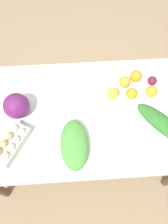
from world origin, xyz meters
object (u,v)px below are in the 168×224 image
object	(u,v)px
orange_0	(132,94)
orange_4	(125,82)
beet_root	(152,81)
orange_3	(113,93)
greens_bunch_kale	(74,144)
greens_bunch_dandelion	(162,123)
cabbage_purple	(16,106)
orange_2	(152,92)
orange_1	(136,76)
egg_carton	(11,144)

from	to	relation	value
orange_0	orange_4	distance (m)	0.10
beet_root	orange_3	xyz separation A→B (m)	(0.28, 0.09, 0.01)
greens_bunch_kale	greens_bunch_dandelion	bearing A→B (deg)	-169.69
orange_0	orange_4	size ratio (longest dim) A/B	0.98
beet_root	orange_4	distance (m)	0.19
cabbage_purple	orange_2	world-z (taller)	cabbage_purple
greens_bunch_kale	cabbage_purple	bearing A→B (deg)	-36.81
beet_root	orange_1	size ratio (longest dim) A/B	0.76
orange_3	greens_bunch_kale	bearing A→B (deg)	51.10
orange_3	greens_bunch_dandelion	bearing A→B (deg)	139.32
orange_0	orange_2	xyz separation A→B (m)	(-0.13, -0.01, 0.00)
greens_bunch_dandelion	orange_3	size ratio (longest dim) A/B	4.73
orange_4	cabbage_purple	bearing A→B (deg)	12.96
beet_root	orange_4	size ratio (longest dim) A/B	0.81
cabbage_purple	orange_1	world-z (taller)	cabbage_purple
greens_bunch_kale	orange_1	size ratio (longest dim) A/B	3.70
egg_carton	orange_4	xyz separation A→B (m)	(-0.71, -0.38, -0.00)
egg_carton	orange_2	xyz separation A→B (m)	(-0.88, -0.30, -0.00)
greens_bunch_kale	orange_4	world-z (taller)	greens_bunch_kale
egg_carton	greens_bunch_dandelion	distance (m)	0.90
greens_bunch_dandelion	beet_root	xyz separation A→B (m)	(-0.01, -0.32, -0.01)
egg_carton	orange_1	xyz separation A→B (m)	(-0.79, -0.42, -0.00)
greens_bunch_kale	orange_3	size ratio (longest dim) A/B	3.91
greens_bunch_dandelion	orange_4	world-z (taller)	same
egg_carton	greens_bunch_kale	xyz separation A→B (m)	(-0.36, 0.03, 0.00)
cabbage_purple	greens_bunch_dandelion	xyz separation A→B (m)	(-0.87, 0.16, -0.04)
greens_bunch_dandelion	orange_3	xyz separation A→B (m)	(0.27, -0.23, -0.00)
greens_bunch_dandelion	orange_2	world-z (taller)	greens_bunch_dandelion
greens_bunch_dandelion	greens_bunch_kale	bearing A→B (deg)	10.31
greens_bunch_dandelion	orange_2	distance (m)	0.23
beet_root	orange_3	bearing A→B (deg)	17.34
egg_carton	orange_1	distance (m)	0.90
beet_root	orange_1	xyz separation A→B (m)	(0.11, -0.04, 0.01)
cabbage_purple	greens_bunch_dandelion	distance (m)	0.89
cabbage_purple	egg_carton	xyz separation A→B (m)	(0.02, 0.22, -0.04)
beet_root	orange_1	distance (m)	0.11
egg_carton	orange_0	bearing A→B (deg)	-38.76
cabbage_purple	orange_4	distance (m)	0.71
cabbage_purple	beet_root	bearing A→B (deg)	-169.56
orange_2	orange_4	bearing A→B (deg)	-27.67
cabbage_purple	egg_carton	world-z (taller)	cabbage_purple
greens_bunch_dandelion	orange_4	bearing A→B (deg)	-60.04
greens_bunch_kale	orange_2	xyz separation A→B (m)	(-0.52, -0.33, -0.01)
greens_bunch_dandelion	orange_1	xyz separation A→B (m)	(0.10, -0.35, 0.00)
greens_bunch_kale	orange_0	world-z (taller)	greens_bunch_kale
orange_0	orange_4	world-z (taller)	orange_4
orange_2	orange_4	distance (m)	0.18
orange_2	orange_3	size ratio (longest dim) A/B	0.98
orange_0	orange_1	bearing A→B (deg)	-111.10
orange_2	orange_1	bearing A→B (deg)	-56.89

